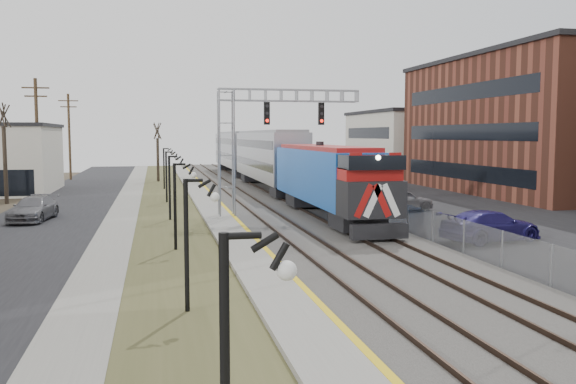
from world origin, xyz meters
name	(u,v)px	position (x,y,z in m)	size (l,w,h in m)	color
street_west	(59,210)	(-11.50, 35.00, 0.02)	(7.00, 120.00, 0.04)	black
sidewalk	(125,208)	(-7.00, 35.00, 0.04)	(2.00, 120.00, 0.08)	gray
grass_median	(168,207)	(-4.00, 35.00, 0.03)	(4.00, 120.00, 0.06)	#474726
platform	(209,205)	(-1.00, 35.00, 0.12)	(2.00, 120.00, 0.24)	gray
ballast_bed	(275,203)	(4.00, 35.00, 0.10)	(8.00, 120.00, 0.20)	#595651
parking_lot	(423,201)	(16.00, 35.00, 0.02)	(16.00, 120.00, 0.04)	black
platform_edge	(221,203)	(-0.12, 35.00, 0.24)	(0.24, 120.00, 0.01)	gold
track_near	(249,202)	(2.00, 35.00, 0.28)	(1.58, 120.00, 0.15)	#2D2119
track_far	(295,201)	(5.50, 35.00, 0.28)	(1.58, 120.00, 0.15)	#2D2119
train	(261,159)	(5.50, 50.02, 2.88)	(3.00, 63.05, 5.33)	#1551B1
signal_gantry	(253,130)	(1.22, 27.99, 5.59)	(9.00, 1.07, 8.15)	gray
lampposts	(175,207)	(-4.00, 18.29, 2.00)	(0.14, 62.14, 4.00)	black
fence	(329,193)	(8.20, 35.00, 0.80)	(0.04, 120.00, 1.60)	gray
bare_trees	(49,169)	(-12.66, 38.91, 2.70)	(12.30, 42.30, 5.95)	#382D23
car_lot_d	(491,227)	(11.23, 16.92, 0.77)	(2.16, 5.30, 1.54)	navy
car_lot_e	(401,201)	(11.66, 29.07, 0.77)	(1.82, 4.53, 1.54)	gray
car_street_b	(33,209)	(-12.18, 29.60, 0.73)	(2.03, 5.00, 1.45)	slate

